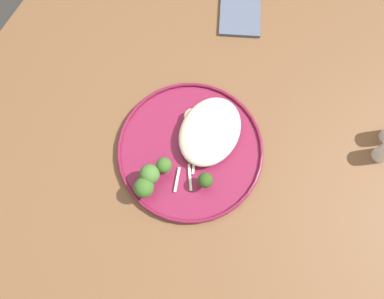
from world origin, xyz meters
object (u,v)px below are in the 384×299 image
at_px(dinner_plate, 192,151).
at_px(seared_scallop_on_noodles, 203,140).
at_px(seared_scallop_center_golden, 227,110).
at_px(seared_scallop_rear_pale, 199,157).
at_px(broccoli_floret_beside_noodles, 144,188).
at_px(broccoli_floret_near_rim, 205,180).
at_px(broccoli_floret_split_head, 150,174).
at_px(folded_napkin, 240,7).
at_px(seared_scallop_tilted_round, 193,118).
at_px(broccoli_floret_left_leaning, 164,166).
at_px(seared_scallop_right_edge, 214,137).
at_px(seared_scallop_front_small, 223,126).

bearing_deg(dinner_plate, seared_scallop_on_noodles, -20.74).
bearing_deg(seared_scallop_center_golden, seared_scallop_rear_pale, 176.79).
relative_size(broccoli_floret_beside_noodles, broccoli_floret_near_rim, 1.22).
relative_size(seared_scallop_center_golden, broccoli_floret_beside_noodles, 0.57).
bearing_deg(broccoli_floret_split_head, dinner_plate, -27.13).
xyz_separation_m(dinner_plate, broccoli_floret_near_rim, (-0.05, -0.05, 0.03)).
distance_m(seared_scallop_on_noodles, folded_napkin, 0.33).
xyz_separation_m(seared_scallop_tilted_round, broccoli_floret_split_head, (-0.15, 0.02, 0.02)).
bearing_deg(broccoli_floret_near_rim, folded_napkin, 15.57).
relative_size(dinner_plate, broccoli_floret_left_leaning, 5.44).
height_order(seared_scallop_right_edge, broccoli_floret_split_head, broccoli_floret_split_head).
bearing_deg(seared_scallop_tilted_round, broccoli_floret_beside_noodles, 175.45).
relative_size(seared_scallop_right_edge, seared_scallop_front_small, 1.29).
xyz_separation_m(broccoli_floret_split_head, broccoli_floret_left_leaning, (0.03, -0.02, -0.00)).
height_order(broccoli_floret_beside_noodles, broccoli_floret_split_head, broccoli_floret_split_head).
bearing_deg(seared_scallop_rear_pale, dinner_plate, 69.20).
bearing_deg(seared_scallop_rear_pale, broccoli_floret_beside_noodles, 150.01).
bearing_deg(folded_napkin, broccoli_floret_near_rim, -164.43).
xyz_separation_m(broccoli_floret_beside_noodles, broccoli_floret_near_rim, (0.07, -0.09, -0.01)).
bearing_deg(seared_scallop_rear_pale, folded_napkin, 12.23).
bearing_deg(seared_scallop_front_small, broccoli_floret_split_head, 153.94).
height_order(seared_scallop_on_noodles, seared_scallop_right_edge, same).
distance_m(seared_scallop_right_edge, seared_scallop_center_golden, 0.06).
height_order(seared_scallop_rear_pale, broccoli_floret_left_leaning, broccoli_floret_left_leaning).
relative_size(seared_scallop_tilted_round, broccoli_floret_left_leaning, 0.66).
xyz_separation_m(seared_scallop_rear_pale, seared_scallop_front_small, (0.08, -0.01, 0.00)).
relative_size(seared_scallop_front_small, seared_scallop_tilted_round, 0.67).
distance_m(seared_scallop_right_edge, broccoli_floret_beside_noodles, 0.17).
distance_m(seared_scallop_rear_pale, broccoli_floret_beside_noodles, 0.12).
xyz_separation_m(seared_scallop_front_small, folded_napkin, (0.28, 0.09, -0.02)).
bearing_deg(seared_scallop_rear_pale, broccoli_floret_left_leaning, 137.22).
bearing_deg(folded_napkin, dinner_plate, -170.50).
height_order(dinner_plate, broccoli_floret_split_head, broccoli_floret_split_head).
bearing_deg(seared_scallop_tilted_round, seared_scallop_right_edge, -106.13).
distance_m(seared_scallop_right_edge, broccoli_floret_split_head, 0.15).
distance_m(broccoli_floret_beside_noodles, broccoli_floret_left_leaning, 0.06).
distance_m(seared_scallop_front_small, seared_scallop_tilted_round, 0.06).
distance_m(seared_scallop_on_noodles, seared_scallop_tilted_round, 0.05).
bearing_deg(seared_scallop_on_noodles, folded_napkin, 12.01).
bearing_deg(seared_scallop_tilted_round, seared_scallop_center_golden, -49.20).
height_order(dinner_plate, broccoli_floret_near_rim, broccoli_floret_near_rim).
relative_size(seared_scallop_right_edge, folded_napkin, 0.20).
distance_m(seared_scallop_right_edge, seared_scallop_tilted_round, 0.06).
height_order(seared_scallop_tilted_round, broccoli_floret_beside_noodles, broccoli_floret_beside_noodles).
xyz_separation_m(broccoli_floret_beside_noodles, broccoli_floret_split_head, (0.03, 0.00, 0.00)).
bearing_deg(seared_scallop_right_edge, broccoli_floret_beside_noodles, 156.33).
bearing_deg(seared_scallop_front_small, folded_napkin, 18.12).
bearing_deg(seared_scallop_on_noodles, broccoli_floret_beside_noodles, 159.53).
relative_size(seared_scallop_rear_pale, seared_scallop_front_small, 1.34).
xyz_separation_m(dinner_plate, seared_scallop_center_golden, (0.11, -0.03, 0.01)).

